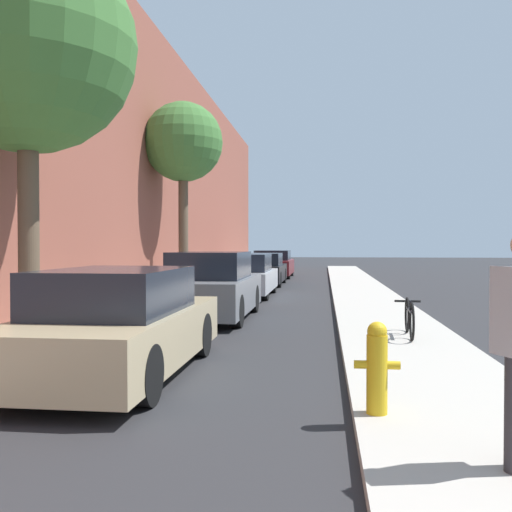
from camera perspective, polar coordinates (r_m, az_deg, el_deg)
The scene contains 13 objects.
ground_plane at distance 15.17m, azimuth 0.70°, elevation -5.11°, with size 120.00×120.00×0.00m, color #28282B.
sidewalk_left at distance 15.74m, azimuth -9.89°, elevation -4.68°, with size 2.00×52.00×0.12m.
sidewalk_right at distance 15.13m, azimuth 11.73°, elevation -4.92°, with size 2.00×52.00×0.12m.
building_facade_left at distance 16.34m, azimuth -14.57°, elevation 10.95°, with size 0.70×52.00×8.89m.
parked_car_champagne at distance 7.32m, azimuth -13.70°, elevation -6.83°, with size 1.70×4.18×1.35m.
parked_car_grey at distance 12.57m, azimuth -4.50°, elevation -3.19°, with size 1.74×4.21×1.50m.
parked_car_silver at distance 18.02m, azimuth -1.26°, elevation -2.04°, with size 1.84×4.25×1.36m.
parked_car_black at distance 23.01m, azimuth 0.65°, elevation -1.41°, with size 1.73×4.26×1.31m.
parked_car_maroon at distance 28.46m, azimuth 1.75°, elevation -0.85°, with size 1.88×4.59×1.37m.
street_tree_near at distance 9.90m, azimuth -22.19°, elevation 19.18°, with size 3.36×3.36×6.32m.
street_tree_far at distance 18.63m, azimuth -7.40°, elevation 11.20°, with size 2.57×2.57×6.14m.
fire_hydrant at distance 5.30m, azimuth 12.17°, elevation -10.88°, with size 0.41×0.19×0.84m.
bicycle at distance 9.79m, azimuth 15.29°, elevation -6.03°, with size 0.44×1.50×0.61m.
Camera 1 is at (1.63, 1.01, 1.65)m, focal length 39.45 mm.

